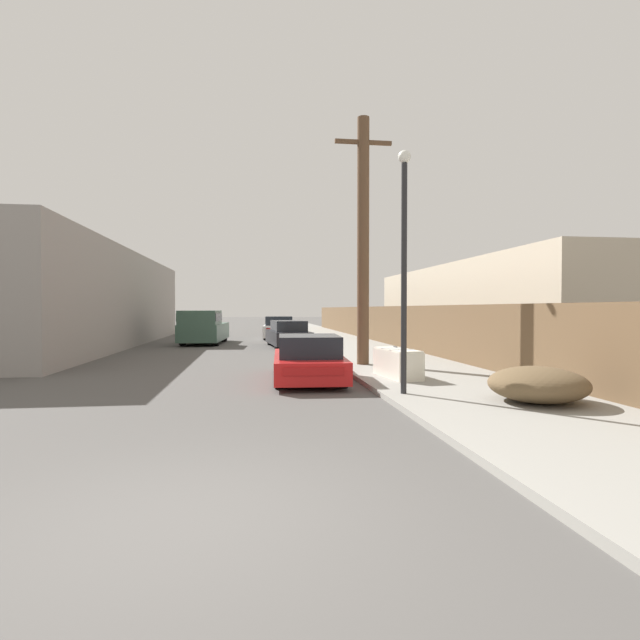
# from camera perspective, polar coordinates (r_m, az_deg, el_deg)

# --- Properties ---
(ground_plane) EXTENTS (220.00, 220.00, 0.00)m
(ground_plane) POSITION_cam_1_polar(r_m,az_deg,el_deg) (4.80, -14.52, -21.58)
(ground_plane) COLOR #4F4C49
(sidewalk_curb) EXTENTS (4.20, 63.00, 0.12)m
(sidewalk_curb) POSITION_cam_1_polar(r_m,az_deg,el_deg) (28.36, 1.88, -2.36)
(sidewalk_curb) COLOR gray
(sidewalk_curb) RESTS_ON ground
(discarded_fridge) EXTENTS (0.86, 1.83, 0.75)m
(discarded_fridge) POSITION_cam_1_polar(r_m,az_deg,el_deg) (12.90, 8.84, -4.88)
(discarded_fridge) COLOR silver
(discarded_fridge) RESTS_ON sidewalk_curb
(parked_sports_car_red) EXTENTS (1.96, 4.23, 1.19)m
(parked_sports_car_red) POSITION_cam_1_polar(r_m,az_deg,el_deg) (12.89, -1.34, -4.58)
(parked_sports_car_red) COLOR red
(parked_sports_car_red) RESTS_ON ground
(car_parked_mid) EXTENTS (2.08, 4.45, 1.29)m
(car_parked_mid) POSITION_cam_1_polar(r_m,az_deg,el_deg) (24.56, -3.67, -1.66)
(car_parked_mid) COLOR black
(car_parked_mid) RESTS_ON ground
(car_parked_far) EXTENTS (2.16, 4.72, 1.40)m
(car_parked_far) POSITION_cam_1_polar(r_m,az_deg,el_deg) (31.28, -4.70, -0.93)
(car_parked_far) COLOR silver
(car_parked_far) RESTS_ON ground
(pickup_truck) EXTENTS (2.36, 5.34, 1.78)m
(pickup_truck) POSITION_cam_1_polar(r_m,az_deg,el_deg) (26.95, -13.20, -0.83)
(pickup_truck) COLOR #385647
(pickup_truck) RESTS_ON ground
(utility_pole) EXTENTS (1.80, 0.38, 7.72)m
(utility_pole) POSITION_cam_1_polar(r_m,az_deg,el_deg) (15.88, 4.95, 9.20)
(utility_pole) COLOR brown
(utility_pole) RESTS_ON sidewalk_curb
(street_lamp) EXTENTS (0.26, 0.26, 4.97)m
(street_lamp) POSITION_cam_1_polar(r_m,az_deg,el_deg) (10.43, 9.59, 7.47)
(street_lamp) COLOR #232326
(street_lamp) RESTS_ON sidewalk_curb
(brush_pile) EXTENTS (1.79, 1.84, 0.66)m
(brush_pile) POSITION_cam_1_polar(r_m,az_deg,el_deg) (10.23, 23.64, -6.75)
(brush_pile) COLOR brown
(brush_pile) RESTS_ON sidewalk_curb
(wooden_fence) EXTENTS (0.08, 42.83, 1.87)m
(wooden_fence) POSITION_cam_1_polar(r_m,az_deg,el_deg) (26.91, 6.65, -0.44)
(wooden_fence) COLOR brown
(wooden_fence) RESTS_ON sidewalk_curb
(building_left_block) EXTENTS (7.00, 23.87, 4.68)m
(building_left_block) POSITION_cam_1_polar(r_m,az_deg,el_deg) (27.91, -26.98, 2.12)
(building_left_block) COLOR gray
(building_left_block) RESTS_ON ground
(building_right_house) EXTENTS (6.00, 17.93, 3.80)m
(building_right_house) POSITION_cam_1_polar(r_m,az_deg,el_deg) (24.05, 19.95, 1.30)
(building_right_house) COLOR beige
(building_right_house) RESTS_ON ground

